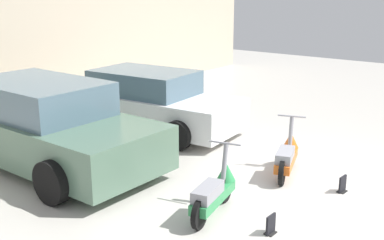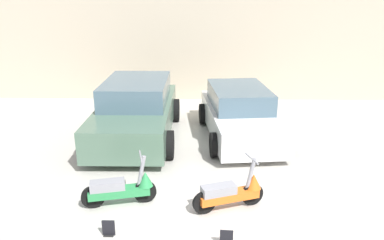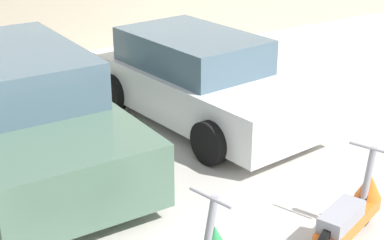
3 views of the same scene
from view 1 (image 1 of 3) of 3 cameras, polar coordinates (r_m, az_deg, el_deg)
The scene contains 8 objects.
ground_plane at distance 7.69m, azimuth 14.63°, elevation -8.52°, with size 28.00×28.00×0.00m, color beige.
wall_back at distance 12.72m, azimuth -20.88°, elevation 9.50°, with size 19.60×0.12×3.91m, color beige.
scooter_front_left at distance 6.77m, azimuth 2.74°, elevation -8.34°, with size 1.32×0.58×0.93m.
scooter_front_right at distance 8.29m, azimuth 11.21°, elevation -4.07°, with size 1.28×0.67×0.93m.
car_rear_left at distance 8.82m, azimuth -16.92°, elevation -0.65°, with size 2.15×4.41×1.49m.
car_rear_center at distance 10.59m, azimuth -4.86°, elevation 2.14°, with size 2.18×4.02×1.32m.
placard_near_left_scooter at distance 6.39m, azimuth 9.31°, elevation -12.23°, with size 0.20×0.12×0.26m.
placard_near_right_scooter at distance 7.84m, azimuth 17.40°, elevation -7.36°, with size 0.20×0.13×0.26m.
Camera 1 is at (-6.51, -2.71, 3.07)m, focal length 45.00 mm.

